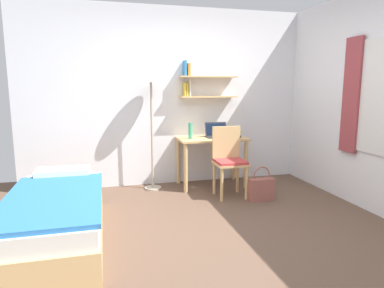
% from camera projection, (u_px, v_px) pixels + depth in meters
% --- Properties ---
extents(ground_plane, '(5.28, 5.28, 0.00)m').
position_uv_depth(ground_plane, '(214.00, 237.00, 3.37)').
color(ground_plane, brown).
extents(wall_back, '(4.40, 0.27, 2.60)m').
position_uv_depth(wall_back, '(173.00, 97.00, 5.08)').
color(wall_back, white).
rests_on(wall_back, ground_plane).
extents(bed, '(0.85, 1.86, 0.54)m').
position_uv_depth(bed, '(56.00, 217.00, 3.26)').
color(bed, tan).
rests_on(bed, ground_plane).
extents(desk, '(0.99, 0.57, 0.73)m').
position_uv_depth(desk, '(211.00, 147.00, 5.02)').
color(desk, tan).
rests_on(desk, ground_plane).
extents(desk_chair, '(0.42, 0.40, 0.93)m').
position_uv_depth(desk_chair, '(229.00, 158.00, 4.57)').
color(desk_chair, tan).
rests_on(desk_chair, ground_plane).
extents(standing_lamp, '(0.37, 0.37, 1.74)m').
position_uv_depth(standing_lamp, '(151.00, 82.00, 4.69)').
color(standing_lamp, '#B2A893').
rests_on(standing_lamp, ground_plane).
extents(laptop, '(0.34, 0.22, 0.21)m').
position_uv_depth(laptop, '(217.00, 133.00, 5.04)').
color(laptop, '#2D2D33').
rests_on(laptop, desk).
extents(water_bottle, '(0.06, 0.06, 0.23)m').
position_uv_depth(water_bottle, '(190.00, 131.00, 4.84)').
color(water_bottle, '#42A87F').
rests_on(water_bottle, desk).
extents(book_stack, '(0.20, 0.23, 0.10)m').
position_uv_depth(book_stack, '(233.00, 133.00, 5.04)').
color(book_stack, '#333338').
rests_on(book_stack, desk).
extents(handbag, '(0.32, 0.12, 0.45)m').
position_uv_depth(handbag, '(261.00, 188.00, 4.43)').
color(handbag, '#99564C').
rests_on(handbag, ground_plane).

